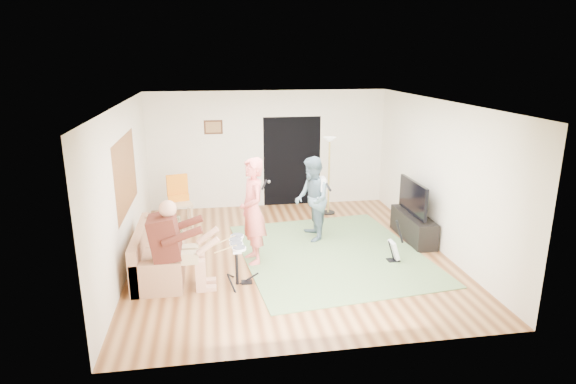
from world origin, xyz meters
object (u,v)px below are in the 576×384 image
object	(u,v)px
guitar_spare	(394,250)
tv_cabinet	(413,227)
dining_chair	(181,208)
television	(413,197)
guitarist	(312,199)
drum_kit	(237,265)
singer	(253,211)
sofa	(156,258)
torchiere_lamp	(329,162)

from	to	relation	value
guitar_spare	tv_cabinet	xyz separation A→B (m)	(0.76, 0.96, 0.03)
dining_chair	television	world-z (taller)	television
guitarist	television	bearing A→B (deg)	81.18
drum_kit	tv_cabinet	bearing A→B (deg)	21.85
singer	television	xyz separation A→B (m)	(3.12, 0.58, -0.07)
singer	drum_kit	bearing A→B (deg)	-32.90
tv_cabinet	television	bearing A→B (deg)	-180.00
guitarist	dining_chair	bearing A→B (deg)	-114.72
guitar_spare	dining_chair	world-z (taller)	dining_chair
drum_kit	guitar_spare	distance (m)	2.78
sofa	dining_chair	distance (m)	2.26
singer	torchiere_lamp	distance (m)	3.08
guitar_spare	dining_chair	xyz separation A→B (m)	(-3.74, 2.45, 0.17)
singer	dining_chair	distance (m)	2.52
guitar_spare	drum_kit	bearing A→B (deg)	-170.83
sofa	tv_cabinet	world-z (taller)	sofa
guitarist	torchiere_lamp	world-z (taller)	torchiere_lamp
guitar_spare	tv_cabinet	bearing A→B (deg)	51.69
guitar_spare	television	size ratio (longest dim) A/B	0.64
drum_kit	singer	distance (m)	1.07
singer	television	distance (m)	3.17
guitarist	guitar_spare	distance (m)	1.84
sofa	guitar_spare	world-z (taller)	guitar_spare
guitarist	guitar_spare	world-z (taller)	guitarist
singer	tv_cabinet	distance (m)	3.29
television	tv_cabinet	bearing A→B (deg)	0.00
drum_kit	guitar_spare	size ratio (longest dim) A/B	0.98
singer	torchiere_lamp	size ratio (longest dim) A/B	1.06
drum_kit	television	size ratio (longest dim) A/B	0.62
drum_kit	torchiere_lamp	xyz separation A→B (m)	(2.25, 3.22, 0.87)
singer	television	size ratio (longest dim) A/B	1.56
drum_kit	television	world-z (taller)	television
torchiere_lamp	guitar_spare	bearing A→B (deg)	-79.88
dining_chair	tv_cabinet	xyz separation A→B (m)	(4.50, -1.49, -0.13)
singer	torchiere_lamp	xyz separation A→B (m)	(1.91, 2.39, 0.27)
drum_kit	television	distance (m)	3.76
tv_cabinet	drum_kit	bearing A→B (deg)	-158.15
drum_kit	dining_chair	size ratio (longest dim) A/B	0.69
guitarist	television	distance (m)	1.93
guitarist	tv_cabinet	distance (m)	2.06
torchiere_lamp	tv_cabinet	size ratio (longest dim) A/B	1.24
singer	guitar_spare	world-z (taller)	singer
torchiere_lamp	dining_chair	xyz separation A→B (m)	(-3.25, -0.32, -0.81)
torchiere_lamp	television	world-z (taller)	torchiere_lamp
guitarist	dining_chair	world-z (taller)	guitarist
singer	tv_cabinet	bearing A→B (deg)	89.52
tv_cabinet	television	world-z (taller)	television
guitarist	torchiere_lamp	size ratio (longest dim) A/B	0.94
guitar_spare	television	world-z (taller)	television
guitar_spare	tv_cabinet	size ratio (longest dim) A/B	0.54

